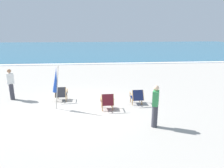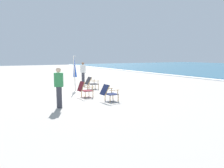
# 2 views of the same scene
# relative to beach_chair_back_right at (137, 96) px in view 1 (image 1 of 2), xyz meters

# --- Properties ---
(ground_plane) EXTENTS (80.00, 80.00, 0.00)m
(ground_plane) POSITION_rel_beach_chair_back_right_xyz_m (-2.82, -0.28, -0.42)
(ground_plane) COLOR #B2AAA0
(sea) EXTENTS (80.00, 40.00, 0.10)m
(sea) POSITION_rel_beach_chair_back_right_xyz_m (-2.82, 32.93, -0.37)
(sea) COLOR #2D6684
(sea) RESTS_ON ground
(surf_band) EXTENTS (80.00, 1.10, 0.06)m
(surf_band) POSITION_rel_beach_chair_back_right_xyz_m (-2.82, 12.63, -0.39)
(surf_band) COLOR white
(surf_band) RESTS_ON ground
(beach_chair_back_right) EXTENTS (0.61, 0.77, 0.78)m
(beach_chair_back_right) POSITION_rel_beach_chair_back_right_xyz_m (0.00, 0.00, 0.00)
(beach_chair_back_right) COLOR #19234C
(beach_chair_back_right) RESTS_ON ground
(beach_chair_front_right) EXTENTS (0.61, 0.71, 0.81)m
(beach_chair_front_right) POSITION_rel_beach_chair_back_right_xyz_m (-1.49, -0.58, 0.01)
(beach_chair_front_right) COLOR maroon
(beach_chair_front_right) RESTS_ON ground
(beach_chair_far_center) EXTENTS (0.60, 0.77, 0.78)m
(beach_chair_far_center) POSITION_rel_beach_chair_back_right_xyz_m (-3.76, 0.83, -0.00)
(beach_chair_far_center) COLOR #28282D
(beach_chair_far_center) RESTS_ON ground
(umbrella_furled_blue) EXTENTS (0.45, 0.40, 2.11)m
(umbrella_furled_blue) POSITION_rel_beach_chair_back_right_xyz_m (-3.77, -0.25, 0.96)
(umbrella_furled_blue) COLOR #B7B2A8
(umbrella_furled_blue) RESTS_ON ground
(person_near_chairs) EXTENTS (0.32, 0.39, 1.63)m
(person_near_chairs) POSITION_rel_beach_chair_back_right_xyz_m (0.17, -2.35, 0.42)
(person_near_chairs) COLOR #383842
(person_near_chairs) RESTS_ON ground
(person_by_waterline) EXTENTS (0.39, 0.34, 1.63)m
(person_by_waterline) POSITION_rel_beach_chair_back_right_xyz_m (-6.38, 1.35, 0.42)
(person_by_waterline) COLOR #383842
(person_by_waterline) RESTS_ON ground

